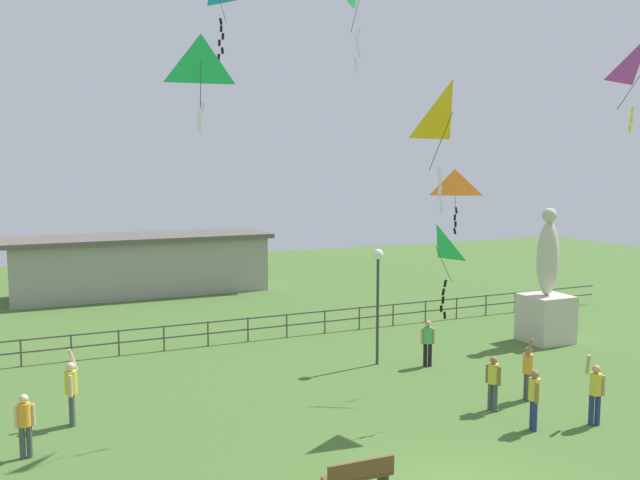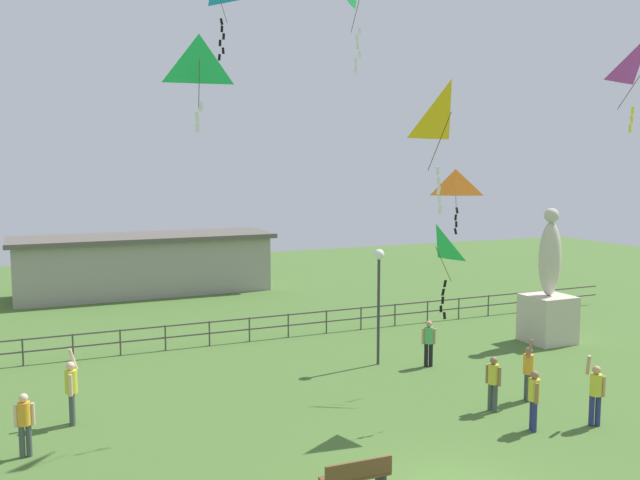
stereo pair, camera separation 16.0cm
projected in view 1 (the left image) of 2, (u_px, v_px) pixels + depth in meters
The scene contains 16 objects.
statue_monument at pixel (546, 300), 26.49m from camera, with size 1.68×1.68×5.24m.
lamppost at pixel (378, 280), 23.28m from camera, with size 0.36×0.36×4.03m.
park_bench at pixel (359, 476), 14.06m from camera, with size 1.51×0.44×0.85m.
person_0 at pixel (595, 390), 17.98m from camera, with size 0.47×0.42×1.91m.
person_1 at pixel (528, 369), 19.89m from camera, with size 0.36×0.48×1.89m.
person_2 at pixel (534, 396), 17.62m from camera, with size 0.30×0.46×1.60m.
person_3 at pixel (428, 340), 23.27m from camera, with size 0.44×0.30×1.60m.
person_4 at pixel (71, 388), 17.94m from camera, with size 0.37×0.52×2.02m.
person_5 at pixel (25, 422), 15.93m from camera, with size 0.47×0.29×1.55m.
person_6 at pixel (493, 380), 19.02m from camera, with size 0.29×0.44×1.57m.
kite_0 at pixel (436, 250), 17.98m from camera, with size 1.07×0.86×2.54m.
kite_3 at pixel (201, 61), 14.15m from camera, with size 1.14×0.65×1.99m.
kite_4 at pixel (455, 186), 21.61m from camera, with size 1.26×0.98×2.02m.
kite_6 at pixel (452, 116), 15.07m from camera, with size 1.12×1.11×2.93m.
waterfront_railing at pixel (236, 327), 26.42m from camera, with size 36.01×0.06×0.95m.
pavilion_building at pixel (142, 264), 36.56m from camera, with size 13.65×4.38×3.16m.
Camera 1 is at (-8.07, -10.97, 6.85)m, focal length 38.20 mm.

